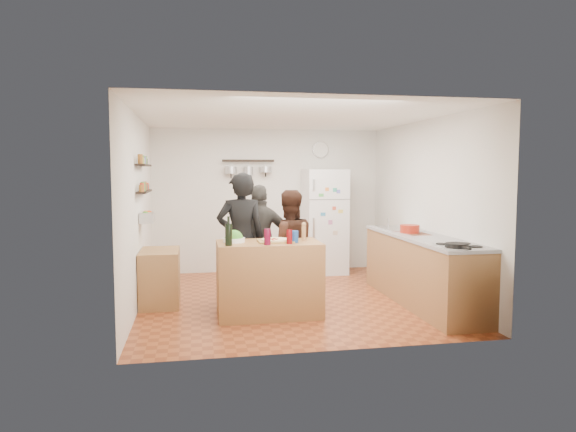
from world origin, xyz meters
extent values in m
plane|color=brown|center=(0.00, 0.00, 0.00)|extent=(4.20, 4.20, 0.00)
plane|color=white|center=(0.00, 0.00, 2.50)|extent=(4.20, 4.20, 0.00)
plane|color=silver|center=(0.00, 2.10, 1.25)|extent=(4.00, 0.00, 4.00)
plane|color=silver|center=(-2.00, 0.00, 1.25)|extent=(0.00, 4.20, 4.20)
plane|color=silver|center=(2.00, 0.00, 1.25)|extent=(0.00, 4.20, 4.20)
cube|color=brown|center=(-0.39, -0.73, 0.46)|extent=(1.25, 0.72, 0.91)
cube|color=olive|center=(-0.31, -0.75, 0.92)|extent=(0.42, 0.34, 0.02)
cylinder|color=#CCB686|center=(-0.31, -0.75, 0.94)|extent=(0.34, 0.34, 0.02)
cylinder|color=white|center=(-0.81, -0.68, 0.94)|extent=(0.27, 0.27, 0.05)
cylinder|color=black|center=(-0.89, -0.95, 1.04)|extent=(0.08, 0.08, 0.25)
cylinder|color=#55071E|center=(-0.44, -0.97, 1.00)|extent=(0.08, 0.08, 0.19)
cylinder|color=#62080C|center=(-0.17, -0.93, 0.99)|extent=(0.07, 0.07, 0.17)
cylinder|color=#A37244|center=(0.06, -0.68, 1.00)|extent=(0.06, 0.06, 0.18)
cylinder|color=navy|center=(-0.09, -0.85, 0.98)|extent=(0.09, 0.09, 0.14)
imported|color=black|center=(-0.68, -0.16, 0.88)|extent=(0.66, 0.45, 1.75)
imported|color=black|center=(-0.05, -0.22, 0.76)|extent=(0.74, 0.58, 1.52)
imported|color=#302E2B|center=(-0.36, 0.26, 0.79)|extent=(0.97, 0.49, 1.58)
cube|color=#9E7042|center=(1.70, -0.55, 0.45)|extent=(0.63, 2.63, 0.90)
cube|color=white|center=(1.70, -1.50, 0.91)|extent=(0.60, 0.62, 0.02)
cylinder|color=black|center=(1.60, -1.63, 0.94)|extent=(0.25, 0.25, 0.05)
cube|color=silver|center=(1.70, 0.30, 0.92)|extent=(0.50, 0.80, 0.03)
cube|color=brown|center=(1.70, -0.37, 0.91)|extent=(0.30, 0.40, 0.02)
cylinder|color=#9E2112|center=(1.65, -0.25, 0.98)|extent=(0.26, 0.26, 0.11)
cube|color=white|center=(0.95, 1.75, 0.90)|extent=(0.70, 0.68, 1.80)
cylinder|color=silver|center=(0.95, 2.08, 2.15)|extent=(0.30, 0.03, 0.30)
cube|color=black|center=(-1.93, 0.20, 1.50)|extent=(0.12, 1.00, 0.02)
cube|color=black|center=(-1.93, 0.20, 1.85)|extent=(0.12, 1.00, 0.02)
cube|color=silver|center=(-1.90, 0.20, 1.15)|extent=(0.18, 0.35, 0.14)
cube|color=#A67645|center=(-1.74, 0.03, 0.36)|extent=(0.50, 0.80, 0.73)
cube|color=black|center=(-0.35, 2.00, 1.95)|extent=(0.90, 0.04, 0.04)
camera|label=1|loc=(-1.27, -6.87, 1.77)|focal=32.00mm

